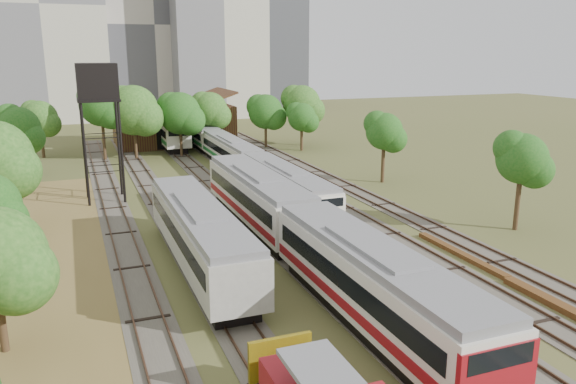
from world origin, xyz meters
name	(u,v)px	position (x,y,z in m)	size (l,w,h in m)	color
ground	(392,308)	(0.00, 0.00, 0.00)	(240.00, 240.00, 0.00)	#475123
dry_grass_patch	(22,300)	(-18.00, 8.00, 0.02)	(14.00, 60.00, 0.04)	brown
tracks	(241,196)	(-0.67, 25.00, 0.04)	(24.60, 80.00, 0.19)	#4C473D
railcar_red_set	(302,232)	(-2.00, 7.32, 2.15)	(3.28, 34.58, 4.07)	black
railcar_green_set	(231,153)	(2.00, 37.94, 1.76)	(2.70, 52.08, 3.33)	black
railcar_rear	(169,131)	(-2.00, 55.94, 2.11)	(3.22, 16.08, 3.98)	black
old_grey_coach	(200,235)	(-8.00, 9.09, 2.14)	(3.17, 18.00, 3.92)	black
water_tower	(97,86)	(-12.32, 28.13, 10.12)	(3.47, 3.47, 11.99)	black
rail_pile_far	(461,254)	(8.20, 4.97, 0.14)	(0.54, 8.67, 0.28)	brown
maintenance_shed	(173,123)	(-1.00, 57.98, 2.91)	(16.45, 11.55, 7.58)	#3B1B15
tree_band_far	(182,110)	(-1.26, 49.15, 5.69)	(38.77, 10.31, 9.29)	#382616
tree_band_right	(379,132)	(14.65, 26.82, 4.99)	(5.33, 41.49, 7.24)	#382616
tower_left	(41,7)	(-18.00, 95.00, 21.00)	(22.00, 16.00, 42.00)	#B9B5A2
tower_centre	(148,26)	(2.00, 100.00, 18.00)	(20.00, 18.00, 36.00)	#ACA59C
tower_far_right	(277,47)	(34.00, 110.00, 14.00)	(12.00, 12.00, 28.00)	#3D3E44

